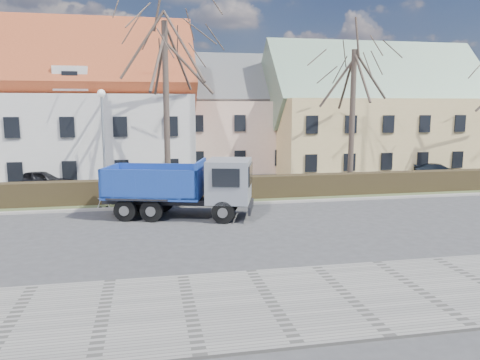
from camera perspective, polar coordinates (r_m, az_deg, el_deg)
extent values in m
plane|color=#3A393C|center=(21.20, -2.22, -5.73)|extent=(120.00, 120.00, 0.00)
cube|color=gray|center=(13.30, 3.76, -14.66)|extent=(80.00, 5.00, 0.08)
cube|color=#9A948D|center=(25.62, -3.84, -3.05)|extent=(80.00, 0.30, 0.12)
cube|color=#44512E|center=(27.18, -4.28, -2.38)|extent=(80.00, 3.00, 0.10)
cube|color=black|center=(26.87, -4.24, -1.21)|extent=(60.00, 0.90, 1.30)
imported|color=black|center=(32.52, -22.83, -0.01)|extent=(4.50, 2.89, 1.43)
imported|color=black|center=(38.73, 22.98, 1.05)|extent=(4.05, 2.82, 1.09)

